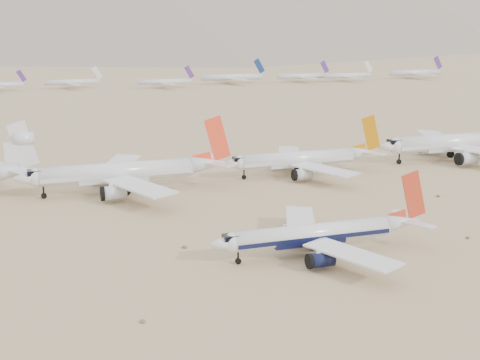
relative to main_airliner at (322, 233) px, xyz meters
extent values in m
plane|color=#968057|center=(7.13, -3.02, -4.00)|extent=(7000.00, 7000.00, 0.00)
cylinder|color=silver|center=(-1.86, 0.00, 0.18)|extent=(30.74, 3.63, 3.63)
cube|color=black|center=(-1.86, 0.00, -0.28)|extent=(30.12, 3.69, 0.82)
sphere|color=silver|center=(-17.23, 0.00, 0.18)|extent=(3.63, 3.63, 3.63)
cube|color=black|center=(-17.77, 0.00, 1.18)|extent=(2.54, 2.36, 0.91)
cone|color=silver|center=(17.13, 0.00, 0.45)|extent=(7.68, 3.63, 3.63)
cube|color=silver|center=(0.51, -10.78, -0.46)|extent=(11.87, 18.71, 0.57)
cube|color=silver|center=(18.63, -3.53, 0.90)|extent=(4.88, 6.38, 0.22)
cylinder|color=black|center=(-3.57, -7.55, -2.10)|extent=(4.27, 2.62, 2.62)
cube|color=silver|center=(0.51, 10.78, -0.46)|extent=(11.87, 18.71, 0.57)
cube|color=silver|center=(18.63, 3.53, 0.90)|extent=(4.88, 6.38, 0.22)
cylinder|color=black|center=(-3.57, 7.55, -2.10)|extent=(4.27, 2.62, 2.62)
cube|color=#B8341C|center=(19.27, 0.00, 5.75)|extent=(5.83, 0.29, 9.60)
cylinder|color=black|center=(-16.32, 0.00, -3.45)|extent=(1.09, 0.45, 1.09)
cylinder|color=black|center=(-0.58, -2.54, -3.24)|extent=(1.53, 0.91, 1.53)
cylinder|color=black|center=(-0.58, 2.54, -3.24)|extent=(1.53, 0.91, 1.53)
cylinder|color=silver|center=(76.03, 64.22, 1.70)|extent=(40.86, 4.95, 4.95)
cube|color=silver|center=(76.03, 64.22, 1.08)|extent=(40.04, 5.03, 1.11)
sphere|color=silver|center=(55.60, 64.22, 1.70)|extent=(4.95, 4.95, 4.95)
cube|color=black|center=(54.86, 64.22, 3.06)|extent=(3.47, 3.22, 1.24)
cylinder|color=silver|center=(73.76, 54.12, -1.40)|extent=(5.67, 3.57, 3.57)
cube|color=silver|center=(79.19, 78.61, 0.83)|extent=(15.78, 24.87, 0.77)
cylinder|color=silver|center=(73.76, 74.32, -1.40)|extent=(5.67, 3.57, 3.57)
cylinder|color=black|center=(56.84, 64.22, -3.26)|extent=(1.49, 0.62, 1.49)
cylinder|color=black|center=(77.73, 60.75, -2.96)|extent=(2.08, 1.24, 2.08)
cylinder|color=black|center=(77.73, 67.68, -2.96)|extent=(2.08, 1.24, 2.08)
cylinder|color=silver|center=(21.89, 60.93, 0.68)|extent=(33.46, 4.07, 4.07)
cube|color=silver|center=(21.89, 60.93, 0.17)|extent=(32.79, 4.13, 0.91)
sphere|color=silver|center=(5.16, 60.93, 0.68)|extent=(4.07, 4.07, 4.07)
cube|color=black|center=(4.55, 60.93, 1.79)|extent=(2.85, 2.64, 1.02)
cone|color=silver|center=(42.57, 60.93, 0.98)|extent=(8.36, 4.07, 4.07)
cube|color=silver|center=(24.48, 49.14, -0.04)|extent=(12.92, 20.36, 0.63)
cube|color=silver|center=(44.20, 57.07, 1.49)|extent=(5.31, 6.94, 0.24)
cylinder|color=silver|center=(20.03, 52.66, -1.87)|extent=(4.65, 2.93, 2.93)
cube|color=silver|center=(24.48, 72.73, -0.04)|extent=(12.92, 20.36, 0.63)
cube|color=silver|center=(44.20, 64.80, 1.49)|extent=(5.31, 6.94, 0.24)
cylinder|color=silver|center=(20.03, 69.21, -1.87)|extent=(4.65, 2.93, 2.93)
cube|color=#C37409|center=(44.89, 60.93, 6.78)|extent=(6.34, 0.33, 10.45)
cylinder|color=black|center=(6.18, 60.93, -3.39)|extent=(1.22, 0.51, 1.22)
cylinder|color=black|center=(23.29, 58.09, -3.15)|extent=(1.71, 1.02, 1.71)
cylinder|color=black|center=(23.29, 63.78, -3.15)|extent=(1.71, 1.02, 1.71)
cylinder|color=silver|center=(-28.62, 57.78, 1.38)|extent=(38.29, 4.68, 4.68)
cube|color=silver|center=(-28.62, 57.78, 0.80)|extent=(37.52, 4.75, 1.05)
sphere|color=silver|center=(-47.76, 57.78, 1.38)|extent=(4.68, 4.68, 4.68)
cube|color=black|center=(-48.47, 57.78, 2.67)|extent=(3.28, 3.04, 1.17)
cone|color=silver|center=(-4.96, 57.78, 1.73)|extent=(9.57, 4.68, 4.68)
cube|color=silver|center=(-25.67, 44.27, 0.56)|extent=(14.79, 23.30, 0.72)
cube|color=silver|center=(-3.10, 53.35, 2.32)|extent=(6.08, 7.95, 0.28)
cylinder|color=silver|center=(-30.75, 48.29, -1.55)|extent=(5.32, 3.37, 3.37)
cube|color=silver|center=(-25.67, 71.28, 0.56)|extent=(14.79, 23.30, 0.72)
cube|color=silver|center=(-3.10, 62.20, 2.32)|extent=(6.08, 7.95, 0.28)
cylinder|color=silver|center=(-30.75, 67.26, -1.55)|extent=(5.32, 3.37, 3.37)
cube|color=#F23E22|center=(-2.30, 57.78, 8.37)|extent=(7.26, 0.37, 11.96)
cylinder|color=black|center=(-46.59, 57.78, -3.30)|extent=(1.40, 0.58, 1.40)
cylinder|color=black|center=(-27.03, 54.50, -3.02)|extent=(1.97, 1.17, 1.97)
cylinder|color=black|center=(-27.03, 61.05, -3.02)|extent=(1.97, 1.17, 1.97)
cone|color=silver|center=(-53.12, 65.22, 1.68)|extent=(9.68, 4.64, 4.64)
cube|color=silver|center=(-51.24, 60.76, 2.26)|extent=(6.15, 8.04, 0.28)
cube|color=silver|center=(-51.24, 69.68, 2.26)|extent=(6.15, 8.04, 0.28)
cube|color=silver|center=(-50.43, 65.22, 8.37)|extent=(7.34, 0.37, 12.09)
cylinder|color=silver|center=(-50.16, 65.22, 9.86)|extent=(4.84, 3.00, 3.00)
cube|color=#4E2B7D|center=(-45.06, 325.82, 5.05)|extent=(6.12, 0.30, 7.71)
cylinder|color=silver|center=(-14.91, 329.04, 0.07)|extent=(33.84, 3.34, 3.34)
cube|color=silver|center=(1.01, 329.04, 5.73)|extent=(6.74, 0.33, 8.49)
cube|color=silver|center=(-14.91, 320.28, -0.43)|extent=(8.92, 15.58, 0.33)
cube|color=silver|center=(-14.91, 337.80, -0.43)|extent=(8.92, 15.58, 0.33)
cylinder|color=silver|center=(41.20, 312.47, 0.08)|extent=(34.09, 3.37, 3.37)
cube|color=#4E2B7D|center=(57.24, 312.47, 5.78)|extent=(6.79, 0.34, 8.55)
cube|color=silver|center=(41.20, 303.64, -0.42)|extent=(8.98, 15.69, 0.34)
cube|color=silver|center=(41.20, 321.29, -0.42)|extent=(8.98, 15.69, 0.34)
cylinder|color=silver|center=(90.73, 326.88, 0.48)|extent=(42.12, 4.16, 4.16)
cube|color=navy|center=(110.55, 326.88, 7.52)|extent=(8.39, 0.42, 10.57)
cube|color=silver|center=(90.73, 315.98, -0.14)|extent=(11.10, 19.39, 0.42)
cube|color=silver|center=(90.73, 337.79, -0.14)|extent=(11.10, 19.39, 0.42)
cylinder|color=silver|center=(140.68, 321.85, 0.19)|extent=(36.13, 3.57, 3.57)
cube|color=#4E2B7D|center=(157.68, 321.85, 6.22)|extent=(7.20, 0.36, 9.06)
cube|color=silver|center=(140.68, 312.50, -0.35)|extent=(9.52, 16.63, 0.36)
cube|color=silver|center=(140.68, 331.20, -0.35)|extent=(9.52, 16.63, 0.36)
cylinder|color=silver|center=(172.63, 316.33, 0.14)|extent=(35.29, 3.49, 3.49)
cube|color=silver|center=(189.24, 316.33, 6.04)|extent=(7.03, 0.35, 8.85)
cube|color=silver|center=(172.63, 307.19, -0.38)|extent=(9.30, 16.24, 0.35)
cube|color=silver|center=(172.63, 325.46, -0.38)|extent=(9.30, 16.24, 0.35)
cylinder|color=silver|center=(231.32, 321.49, 0.43)|extent=(41.05, 4.06, 4.06)
cube|color=#4E2B7D|center=(250.64, 321.49, 7.29)|extent=(8.18, 0.41, 10.30)
cube|color=silver|center=(231.32, 310.87, -0.18)|extent=(10.81, 18.90, 0.41)
cube|color=silver|center=(231.32, 332.12, -0.18)|extent=(10.81, 18.90, 0.41)
cone|color=slate|center=(157.13, 1096.98, 66.00)|extent=(1260.00, 1260.00, 140.00)
ellipsoid|color=brown|center=(-36.97, -17.92, -3.75)|extent=(0.84, 0.84, 0.46)
ellipsoid|color=brown|center=(-23.27, 11.38, -3.71)|extent=(0.98, 0.98, 0.54)
ellipsoid|color=brown|center=(31.53, -1.42, -3.75)|extent=(0.84, 0.84, 0.46)
ellipsoid|color=brown|center=(45.23, 27.88, -3.71)|extent=(0.98, 0.98, 0.54)
camera|label=1|loc=(-52.56, -106.20, 38.44)|focal=50.00mm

